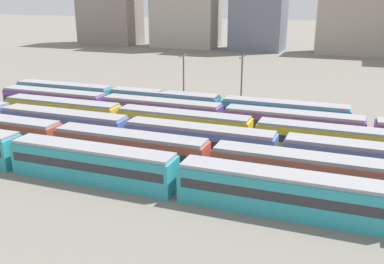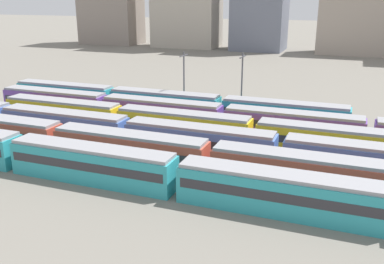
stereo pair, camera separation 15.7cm
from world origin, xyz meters
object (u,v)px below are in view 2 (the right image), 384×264
(catenary_pole_1, at_px, (242,82))
(catenary_pole_3, at_px, (184,79))
(train_track_4, at_px, (370,133))
(train_track_2, at_px, (199,141))
(train_track_0, at_px, (279,192))
(train_track_5, at_px, (164,103))

(catenary_pole_1, height_order, catenary_pole_3, catenary_pole_1)
(train_track_4, distance_m, catenary_pole_3, 29.48)
(train_track_4, xyz_separation_m, catenary_pole_3, (-28.09, 8.26, 3.50))
(train_track_2, height_order, train_track_4, same)
(train_track_0, xyz_separation_m, catenary_pole_1, (-10.89, 29.07, 3.62))
(train_track_2, height_order, catenary_pole_3, catenary_pole_3)
(train_track_5, xyz_separation_m, catenary_pole_3, (2.14, 3.06, 3.50))
(catenary_pole_3, bearing_deg, train_track_4, -16.39)
(catenary_pole_1, bearing_deg, catenary_pole_3, -179.97)
(train_track_4, bearing_deg, train_track_0, -110.19)
(train_track_4, height_order, catenary_pole_1, catenary_pole_1)
(train_track_0, distance_m, catenary_pole_3, 35.70)
(catenary_pole_1, bearing_deg, train_track_2, -90.65)
(train_track_2, bearing_deg, catenary_pole_1, 89.35)
(train_track_0, relative_size, train_track_5, 1.68)
(train_track_2, height_order, train_track_5, same)
(train_track_5, bearing_deg, train_track_2, -53.67)
(train_track_0, height_order, catenary_pole_1, catenary_pole_1)
(train_track_0, relative_size, train_track_2, 1.00)
(catenary_pole_1, relative_size, catenary_pole_3, 1.03)
(train_track_2, relative_size, train_track_4, 0.83)
(train_track_4, height_order, catenary_pole_3, catenary_pole_3)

